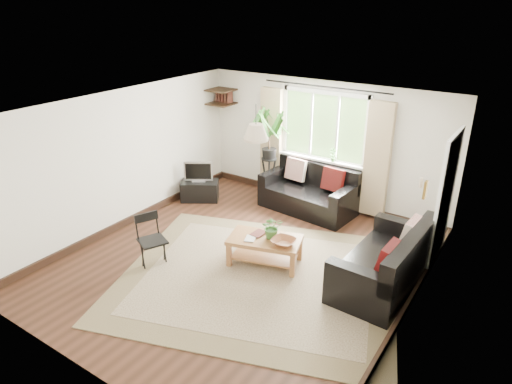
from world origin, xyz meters
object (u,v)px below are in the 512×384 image
Objects in this scene: folding_chair at (153,242)px; sofa_back at (308,190)px; tv_stand at (200,190)px; sofa_right at (383,258)px; coffee_table at (265,251)px; palm_stand at (269,155)px.

sofa_back is at bearing 5.71° from folding_chair.
sofa_right is at bearing -44.39° from tv_stand.
palm_stand is at bearing 120.68° from coffee_table.
sofa_back is at bearing 99.37° from coffee_table.
sofa_right reaches higher than tv_stand.
palm_stand is at bearing 4.94° from tv_stand.
sofa_right reaches higher than coffee_table.
coffee_table is at bearing -59.32° from palm_stand.
coffee_table is 1.48× the size of tv_stand.
sofa_right is 4.15m from tv_stand.
tv_stand is at bearing -142.54° from palm_stand.
folding_chair is (-3.06, -1.42, -0.03)m from sofa_right.
coffee_table is 2.71m from tv_stand.
sofa_back is 1.07m from palm_stand.
tv_stand is at bearing -99.28° from sofa_right.
sofa_right reaches higher than sofa_back.
sofa_back is at bearing -12.01° from tv_stand.
tv_stand is 1.57m from palm_stand.
coffee_table is 1.70m from folding_chair.
palm_stand is (1.10, 0.85, 0.73)m from tv_stand.
tv_stand is at bearing 151.26° from coffee_table.
coffee_table is 0.59× the size of palm_stand.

